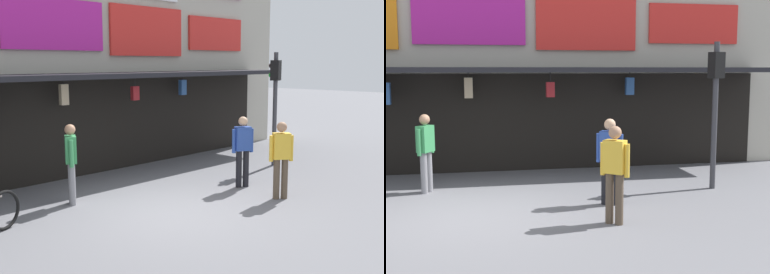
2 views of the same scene
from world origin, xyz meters
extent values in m
plane|color=slate|center=(0.00, 0.00, 0.00)|extent=(80.00, 80.00, 0.00)
cube|color=#B2AD9E|center=(0.00, 4.60, 4.00)|extent=(18.00, 1.20, 8.00)
cube|color=black|center=(0.00, 3.30, 2.60)|extent=(15.30, 1.40, 0.12)
cube|color=#B71E93|center=(0.00, 3.95, 3.83)|extent=(2.75, 0.08, 1.22)
cube|color=red|center=(2.95, 3.95, 3.79)|extent=(2.62, 0.08, 1.37)
cube|color=red|center=(5.90, 3.95, 3.82)|extent=(2.51, 0.08, 1.04)
cylinder|color=black|center=(-0.06, 3.56, 2.48)|extent=(0.02, 0.02, 0.13)
cube|color=tan|center=(-0.06, 3.56, 2.16)|extent=(0.20, 0.12, 0.50)
cylinder|color=black|center=(1.90, 3.29, 2.42)|extent=(0.02, 0.02, 0.24)
cube|color=maroon|center=(1.90, 3.29, 2.12)|extent=(0.20, 0.12, 0.37)
cylinder|color=black|center=(4.03, 3.63, 2.47)|extent=(0.02, 0.02, 0.14)
cube|color=#2D5693|center=(4.03, 3.63, 2.18)|extent=(0.21, 0.13, 0.45)
cube|color=black|center=(0.00, 3.98, 1.25)|extent=(15.30, 0.04, 2.50)
cylinder|color=#38383D|center=(5.20, 1.12, 1.60)|extent=(0.12, 0.12, 3.20)
cube|color=black|center=(5.20, 1.12, 2.70)|extent=(0.34, 0.31, 0.56)
sphere|color=black|center=(5.16, 1.24, 2.83)|extent=(0.15, 0.15, 0.15)
sphere|color=#19DB3D|center=(5.16, 1.24, 2.57)|extent=(0.15, 0.15, 0.15)
cylinder|color=brown|center=(2.31, -0.92, 0.44)|extent=(0.14, 0.14, 0.88)
cylinder|color=brown|center=(2.45, -1.04, 0.44)|extent=(0.14, 0.14, 0.88)
cube|color=gold|center=(2.38, -0.98, 1.16)|extent=(0.42, 0.40, 0.56)
sphere|color=#A87A5B|center=(2.38, -0.98, 1.57)|extent=(0.22, 0.22, 0.22)
cylinder|color=gold|center=(2.21, -0.84, 1.11)|extent=(0.09, 0.09, 0.56)
cylinder|color=gold|center=(2.55, -1.12, 1.11)|extent=(0.09, 0.09, 0.56)
cylinder|color=black|center=(2.53, 0.29, 0.44)|extent=(0.14, 0.14, 0.88)
cylinder|color=black|center=(2.69, 0.20, 0.44)|extent=(0.14, 0.14, 0.88)
cube|color=#28479E|center=(2.61, 0.24, 1.16)|extent=(0.42, 0.37, 0.56)
sphere|color=tan|center=(2.61, 0.24, 1.57)|extent=(0.22, 0.22, 0.22)
cylinder|color=#28479E|center=(2.42, 0.35, 1.11)|extent=(0.09, 0.09, 0.56)
cylinder|color=#28479E|center=(2.80, 0.13, 1.11)|extent=(0.09, 0.09, 0.56)
cylinder|color=gray|center=(-1.00, 1.86, 0.44)|extent=(0.14, 0.14, 0.88)
cylinder|color=gray|center=(-0.91, 2.01, 0.44)|extent=(0.14, 0.14, 0.88)
cube|color=#388E51|center=(-0.96, 1.93, 1.16)|extent=(0.37, 0.42, 0.56)
sphere|color=#A87A5B|center=(-0.96, 1.93, 1.57)|extent=(0.22, 0.22, 0.22)
cylinder|color=#388E51|center=(-1.07, 1.74, 1.11)|extent=(0.09, 0.09, 0.56)
cylinder|color=#388E51|center=(-0.85, 2.12, 1.11)|extent=(0.09, 0.09, 0.56)
camera|label=1|loc=(-6.43, -6.74, 2.95)|focal=46.01mm
camera|label=2|loc=(0.14, -9.07, 2.61)|focal=47.43mm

